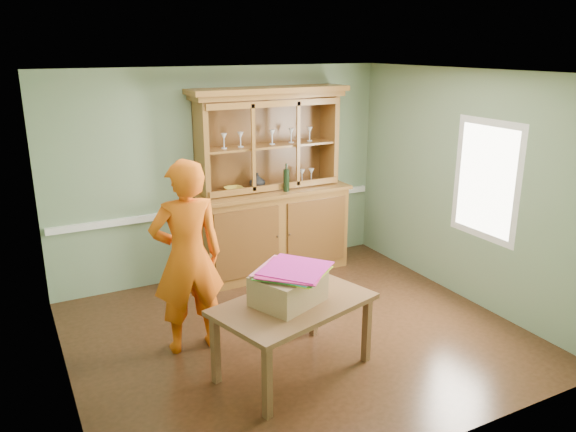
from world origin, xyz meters
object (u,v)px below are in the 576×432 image
cardboard_box (288,288)px  person (187,257)px  china_hutch (271,210)px  dining_table (294,310)px

cardboard_box → person: bearing=128.1°
china_hutch → person: size_ratio=1.25×
dining_table → cardboard_box: cardboard_box is taller
dining_table → person: person is taller
dining_table → cardboard_box: 0.23m
dining_table → person: bearing=113.6°
china_hutch → dining_table: china_hutch is taller
cardboard_box → china_hutch: bearing=67.6°
dining_table → cardboard_box: bearing=145.3°
china_hutch → dining_table: (-0.90, -2.31, -0.23)m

